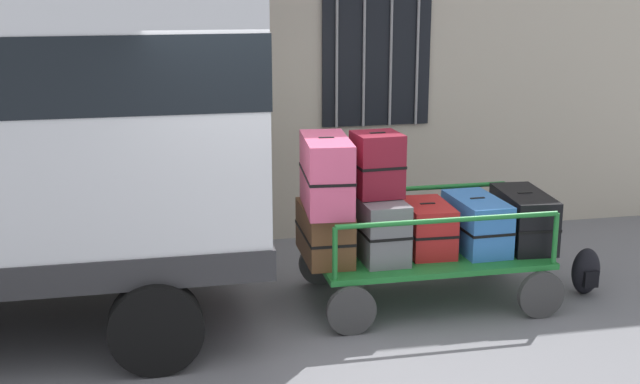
# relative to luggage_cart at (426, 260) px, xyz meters

# --- Properties ---
(ground_plane) EXTENTS (40.00, 40.00, 0.00)m
(ground_plane) POSITION_rel_luggage_cart_xyz_m (-1.15, -0.44, -0.38)
(ground_plane) COLOR slate
(building_wall) EXTENTS (12.00, 0.38, 5.00)m
(building_wall) POSITION_rel_luggage_cart_xyz_m (-1.14, 2.21, 2.12)
(building_wall) COLOR #BCB29E
(building_wall) RESTS_ON ground
(luggage_cart) EXTENTS (2.09, 1.25, 0.46)m
(luggage_cart) POSITION_rel_luggage_cart_xyz_m (0.00, 0.00, 0.00)
(luggage_cart) COLOR #1E722D
(luggage_cart) RESTS_ON ground
(cart_railing) EXTENTS (1.97, 1.11, 0.47)m
(cart_railing) POSITION_rel_luggage_cart_xyz_m (0.00, 0.00, 0.46)
(cart_railing) COLOR #1E722D
(cart_railing) RESTS_ON luggage_cart
(suitcase_left_bottom) EXTENTS (0.40, 0.82, 0.46)m
(suitcase_left_bottom) POSITION_rel_luggage_cart_xyz_m (-0.92, 0.03, 0.31)
(suitcase_left_bottom) COLOR brown
(suitcase_left_bottom) RESTS_ON luggage_cart
(suitcase_left_middle) EXTENTS (0.45, 0.88, 0.62)m
(suitcase_left_middle) POSITION_rel_luggage_cart_xyz_m (-0.92, -0.03, 0.85)
(suitcase_left_middle) COLOR #CC4C72
(suitcase_left_middle) RESTS_ON suitcase_left_bottom
(suitcase_midleft_bottom) EXTENTS (0.40, 0.83, 0.54)m
(suitcase_midleft_bottom) POSITION_rel_luggage_cart_xyz_m (-0.46, -0.01, 0.35)
(suitcase_midleft_bottom) COLOR slate
(suitcase_midleft_bottom) RESTS_ON luggage_cart
(suitcase_midleft_middle) EXTENTS (0.42, 0.43, 0.55)m
(suitcase_midleft_middle) POSITION_rel_luggage_cart_xyz_m (-0.46, 0.03, 0.90)
(suitcase_midleft_middle) COLOR maroon
(suitcase_midleft_middle) RESTS_ON suitcase_midleft_bottom
(suitcase_center_bottom) EXTENTS (0.42, 0.66, 0.45)m
(suitcase_center_bottom) POSITION_rel_luggage_cart_xyz_m (0.00, 0.00, 0.31)
(suitcase_center_bottom) COLOR #B21E1E
(suitcase_center_bottom) RESTS_ON luggage_cart
(suitcase_midright_bottom) EXTENTS (0.42, 0.79, 0.47)m
(suitcase_midright_bottom) POSITION_rel_luggage_cart_xyz_m (0.46, -0.01, 0.32)
(suitcase_midright_bottom) COLOR #3372C6
(suitcase_midright_bottom) RESTS_ON luggage_cart
(suitcase_right_bottom) EXTENTS (0.46, 0.87, 0.49)m
(suitcase_right_bottom) POSITION_rel_luggage_cart_xyz_m (0.92, 0.01, 0.33)
(suitcase_right_bottom) COLOR black
(suitcase_right_bottom) RESTS_ON luggage_cart
(backpack) EXTENTS (0.27, 0.22, 0.44)m
(backpack) POSITION_rel_luggage_cart_xyz_m (1.49, -0.17, -0.16)
(backpack) COLOR black
(backpack) RESTS_ON ground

